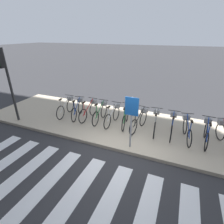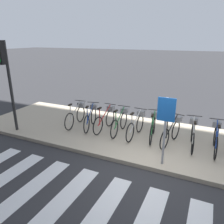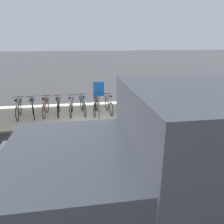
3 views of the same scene
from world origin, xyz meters
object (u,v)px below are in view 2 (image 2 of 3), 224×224
object	(u,v)px
parked_bicycle_7	(193,133)
sign_post	(166,120)
parked_bicycle_6	(172,131)
parked_bicycle_1	(91,116)
parked_bicycle_0	(76,114)
parked_bicycle_2	(106,118)
traffic_light	(5,68)
parked_bicycle_4	(136,124)
parked_bicycle_3	(120,121)
parked_bicycle_5	(153,126)
parked_bicycle_8	(216,137)

from	to	relation	value
parked_bicycle_7	sign_post	size ratio (longest dim) A/B	0.84
parked_bicycle_6	parked_bicycle_1	bearing A→B (deg)	178.85
parked_bicycle_6	parked_bicycle_0	bearing A→B (deg)	179.39
parked_bicycle_2	parked_bicycle_6	size ratio (longest dim) A/B	1.02
parked_bicycle_0	sign_post	world-z (taller)	sign_post
parked_bicycle_0	parked_bicycle_1	xyz separation A→B (m)	(0.62, 0.02, 0.00)
parked_bicycle_0	parked_bicycle_7	bearing A→B (deg)	0.30
parked_bicycle_1	parked_bicycle_6	distance (m)	2.96
parked_bicycle_2	traffic_light	bearing A→B (deg)	-152.52
parked_bicycle_6	parked_bicycle_2	bearing A→B (deg)	177.27
parked_bicycle_1	traffic_light	xyz separation A→B (m)	(-2.34, -1.46, 1.82)
parked_bicycle_0	parked_bicycle_4	xyz separation A→B (m)	(2.39, 0.01, 0.00)
parked_bicycle_6	parked_bicycle_3	bearing A→B (deg)	177.17
parked_bicycle_0	traffic_light	world-z (taller)	traffic_light
sign_post	parked_bicycle_6	bearing A→B (deg)	90.64
parked_bicycle_2	parked_bicycle_3	world-z (taller)	same
parked_bicycle_5	parked_bicycle_0	bearing A→B (deg)	-178.10
parked_bicycle_1	parked_bicycle_5	world-z (taller)	same
parked_bicycle_6	traffic_light	xyz separation A→B (m)	(-5.29, -1.40, 1.82)
parked_bicycle_0	traffic_light	distance (m)	2.89
parked_bicycle_7	traffic_light	xyz separation A→B (m)	(-5.91, -1.46, 1.82)
parked_bicycle_0	traffic_light	xyz separation A→B (m)	(-1.72, -1.44, 1.82)
parked_bicycle_6	parked_bicycle_4	bearing A→B (deg)	177.68
parked_bicycle_6	parked_bicycle_5	bearing A→B (deg)	168.00
parked_bicycle_2	parked_bicycle_5	world-z (taller)	same
parked_bicycle_2	parked_bicycle_4	bearing A→B (deg)	-3.14
traffic_light	parked_bicycle_4	bearing A→B (deg)	19.46
parked_bicycle_7	sign_post	xyz separation A→B (m)	(-0.60, -1.41, 0.82)
parked_bicycle_5	sign_post	xyz separation A→B (m)	(0.65, -1.48, 0.82)
parked_bicycle_2	parked_bicycle_1	bearing A→B (deg)	-174.66
parked_bicycle_0	parked_bicycle_1	world-z (taller)	same
parked_bicycle_2	parked_bicycle_3	bearing A→B (deg)	-2.44
parked_bicycle_3	parked_bicycle_6	world-z (taller)	same
parked_bicycle_0	parked_bicycle_5	size ratio (longest dim) A/B	1.01
parked_bicycle_0	parked_bicycle_1	bearing A→B (deg)	1.97
sign_post	traffic_light	bearing A→B (deg)	-179.40
parked_bicycle_3	parked_bicycle_0	bearing A→B (deg)	-178.38
parked_bicycle_0	traffic_light	bearing A→B (deg)	-139.95
parked_bicycle_7	traffic_light	world-z (taller)	traffic_light
parked_bicycle_5	parked_bicycle_6	size ratio (longest dim) A/B	1.01
parked_bicycle_0	parked_bicycle_3	size ratio (longest dim) A/B	1.00
parked_bicycle_8	sign_post	xyz separation A→B (m)	(-1.24, -1.38, 0.82)
parked_bicycle_8	sign_post	distance (m)	2.03
parked_bicycle_5	parked_bicycle_8	xyz separation A→B (m)	(1.89, -0.10, 0.00)
parked_bicycle_1	parked_bicycle_4	distance (m)	1.77
parked_bicycle_2	traffic_light	world-z (taller)	traffic_light
sign_post	parked_bicycle_7	bearing A→B (deg)	66.87
parked_bicycle_1	parked_bicycle_3	bearing A→B (deg)	1.44
parked_bicycle_4	sign_post	world-z (taller)	sign_post
parked_bicycle_3	sign_post	world-z (taller)	sign_post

